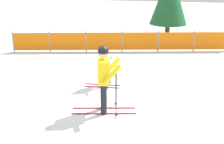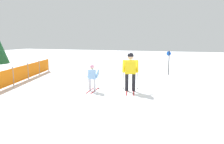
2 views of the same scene
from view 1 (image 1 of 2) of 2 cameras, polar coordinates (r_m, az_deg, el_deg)
The scene contains 4 objects.
ground_plane at distance 7.38m, azimuth -0.65°, elevation -7.57°, with size 60.00×60.00×0.00m, color white.
skier_adult at distance 6.87m, azimuth -1.55°, elevation -0.33°, with size 1.67×0.81×1.73m.
skier_child at distance 8.59m, azimuth -1.96°, elevation 1.39°, with size 1.13×0.56×1.19m.
safety_fence at distance 12.66m, azimuth 2.08°, elevation 6.27°, with size 9.52×2.36×0.94m.
Camera 1 is at (1.52, -6.40, 3.35)m, focal length 45.00 mm.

